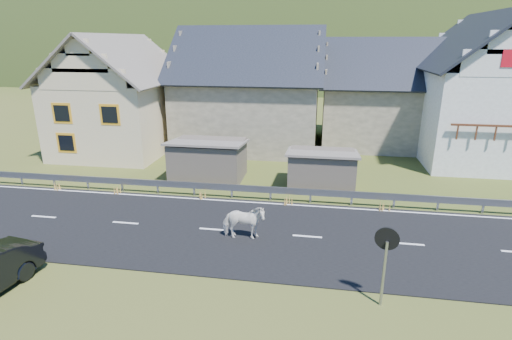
# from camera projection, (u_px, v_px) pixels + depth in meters

# --- Properties ---
(ground) EXTENTS (160.00, 160.00, 0.00)m
(ground) POSITION_uv_depth(u_px,v_px,m) (213.00, 230.00, 17.05)
(ground) COLOR #354916
(ground) RESTS_ON ground
(road) EXTENTS (60.00, 7.00, 0.04)m
(road) POSITION_uv_depth(u_px,v_px,m) (213.00, 230.00, 17.05)
(road) COLOR black
(road) RESTS_ON ground
(lane_markings) EXTENTS (60.00, 6.60, 0.01)m
(lane_markings) POSITION_uv_depth(u_px,v_px,m) (213.00, 229.00, 17.04)
(lane_markings) COLOR silver
(lane_markings) RESTS_ON road
(guardrail) EXTENTS (28.10, 0.09, 0.75)m
(guardrail) POSITION_uv_depth(u_px,v_px,m) (232.00, 188.00, 20.33)
(guardrail) COLOR #93969B
(guardrail) RESTS_ON ground
(shed_left) EXTENTS (4.30, 3.30, 2.40)m
(shed_left) POSITION_uv_depth(u_px,v_px,m) (208.00, 160.00, 23.11)
(shed_left) COLOR #5F5549
(shed_left) RESTS_ON ground
(shed_right) EXTENTS (3.80, 2.90, 2.20)m
(shed_right) POSITION_uv_depth(u_px,v_px,m) (322.00, 170.00, 21.69)
(shed_right) COLOR #5F5549
(shed_right) RESTS_ON ground
(house_cream) EXTENTS (7.80, 9.80, 8.30)m
(house_cream) POSITION_uv_depth(u_px,v_px,m) (119.00, 90.00, 28.47)
(house_cream) COLOR beige
(house_cream) RESTS_ON ground
(house_stone_a) EXTENTS (10.80, 9.80, 8.90)m
(house_stone_a) POSITION_uv_depth(u_px,v_px,m) (250.00, 83.00, 29.83)
(house_stone_a) COLOR tan
(house_stone_a) RESTS_ON ground
(house_stone_b) EXTENTS (9.80, 8.80, 8.10)m
(house_stone_b) POSITION_uv_depth(u_px,v_px,m) (384.00, 88.00, 30.31)
(house_stone_b) COLOR tan
(house_stone_b) RESTS_ON ground
(house_white) EXTENTS (8.80, 10.80, 9.70)m
(house_white) POSITION_uv_depth(u_px,v_px,m) (486.00, 82.00, 26.33)
(house_white) COLOR white
(house_white) RESTS_ON ground
(mountain) EXTENTS (440.00, 280.00, 260.00)m
(mountain) POSITION_uv_depth(u_px,v_px,m) (322.00, 100.00, 191.37)
(mountain) COLOR #253110
(mountain) RESTS_ON ground
(conifer_patch) EXTENTS (76.00, 50.00, 28.00)m
(conifer_patch) POSITION_uv_depth(u_px,v_px,m) (135.00, 45.00, 126.73)
(conifer_patch) COLOR black
(conifer_patch) RESTS_ON ground
(horse) EXTENTS (0.92, 1.80, 1.47)m
(horse) POSITION_uv_depth(u_px,v_px,m) (244.00, 222.00, 16.03)
(horse) COLOR white
(horse) RESTS_ON road
(traffic_mirror) EXTENTS (0.71, 0.26, 2.58)m
(traffic_mirror) POSITION_uv_depth(u_px,v_px,m) (386.00, 249.00, 11.75)
(traffic_mirror) COLOR #93969B
(traffic_mirror) RESTS_ON ground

